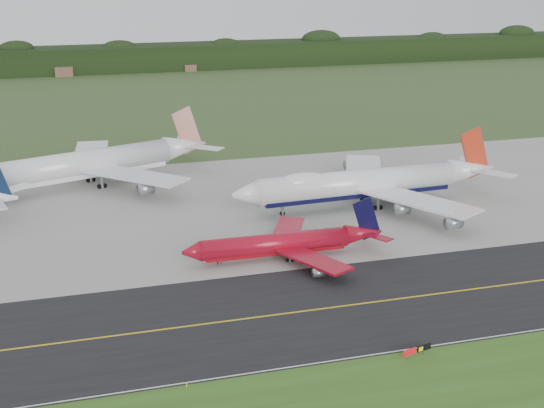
{
  "coord_description": "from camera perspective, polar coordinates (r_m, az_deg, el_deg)",
  "views": [
    {
      "loc": [
        -38.6,
        -104.32,
        51.52
      ],
      "look_at": [
        -1.82,
        22.0,
        9.13
      ],
      "focal_mm": 50.0,
      "sensor_mm": 36.0,
      "label": 1
    }
  ],
  "objects": [
    {
      "name": "taxiway",
      "position": [
        119.2,
        4.38,
        -7.8
      ],
      "size": [
        400.0,
        32.0,
        0.02
      ],
      "primitive_type": "cube",
      "color": "black",
      "rests_on": "ground"
    },
    {
      "name": "apron",
      "position": [
        168.13,
        -2.17,
        0.01
      ],
      "size": [
        400.0,
        78.0,
        0.01
      ],
      "primitive_type": "cube",
      "color": "gray",
      "rests_on": "ground"
    },
    {
      "name": "taxiway_sign",
      "position": [
        106.46,
        10.85,
        -10.74
      ],
      "size": [
        4.7,
        1.34,
        1.6
      ],
      "color": "slate",
      "rests_on": "ground"
    },
    {
      "name": "jet_red_737",
      "position": [
        136.97,
        1.07,
        -2.97
      ],
      "size": [
        37.68,
        30.87,
        10.21
      ],
      "color": "maroon",
      "rests_on": "ground"
    },
    {
      "name": "jet_star_tail",
      "position": [
        185.5,
        -13.26,
        3.0
      ],
      "size": [
        60.54,
        49.21,
        16.41
      ],
      "color": "silver",
      "rests_on": "ground"
    },
    {
      "name": "taxiway_edge_line",
      "position": [
        106.47,
        7.34,
        -11.22
      ],
      "size": [
        400.0,
        0.25,
        0.0
      ],
      "primitive_type": "cube",
      "color": "silver",
      "rests_on": "taxiway"
    },
    {
      "name": "jet_ba_747",
      "position": [
        166.12,
        7.13,
        1.6
      ],
      "size": [
        63.21,
        52.31,
        15.89
      ],
      "color": "white",
      "rests_on": "ground"
    },
    {
      "name": "edge_marker_center",
      "position": [
        108.09,
        10.75,
        -10.8
      ],
      "size": [
        0.16,
        0.16,
        0.5
      ],
      "primitive_type": "cylinder",
      "color": "yellow",
      "rests_on": "ground"
    },
    {
      "name": "taxiway_centreline",
      "position": [
        119.19,
        4.38,
        -7.79
      ],
      "size": [
        400.0,
        0.4,
        0.0
      ],
      "primitive_type": "cube",
      "color": "gold",
      "rests_on": "taxiway"
    },
    {
      "name": "edge_marker_left",
      "position": [
        99.13,
        -6.44,
        -13.41
      ],
      "size": [
        0.16,
        0.16,
        0.5
      ],
      "primitive_type": "cylinder",
      "color": "yellow",
      "rests_on": "ground"
    },
    {
      "name": "ground",
      "position": [
        122.59,
        3.72,
        -7.03
      ],
      "size": [
        600.0,
        600.0,
        0.0
      ],
      "primitive_type": "plane",
      "color": "#304A22",
      "rests_on": "ground"
    },
    {
      "name": "horizon_treeline",
      "position": [
        382.83,
        -10.51,
        10.66
      ],
      "size": [
        700.0,
        25.0,
        12.0
      ],
      "color": "black",
      "rests_on": "ground"
    }
  ]
}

